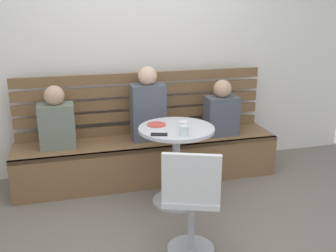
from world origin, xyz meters
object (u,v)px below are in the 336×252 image
Objects in this scene: person_child_middle at (222,111)px; white_chair at (191,199)px; plate_small at (156,125)px; booth_bench at (148,159)px; cafe_table at (176,151)px; cup_ceramic_white at (183,125)px; person_child_left at (56,121)px; person_adult at (148,107)px; cup_glass_short at (184,131)px; phone_on_table at (159,134)px.

white_chair is at bearing -119.96° from person_child_middle.
white_chair is 5.00× the size of plate_small.
booth_bench is 0.66m from cafe_table.
cup_ceramic_white is at bearing 77.37° from white_chair.
person_child_left reaches higher than plate_small.
person_child_middle is at bearing -1.28° from booth_bench.
white_chair is at bearing -87.88° from plate_small.
person_child_middle reaches higher than plate_small.
plate_small reaches higher than booth_bench.
person_adult is 0.82m from cup_glass_short.
plate_small is (-0.02, -0.46, 0.52)m from booth_bench.
person_child_left is (-1.04, 0.59, 0.19)m from cafe_table.
person_child_left reaches higher than booth_bench.
cafe_table is 0.97× the size of person_adult.
cup_glass_short is at bearing -38.08° from person_child_left.
person_child_left is at bearing 178.48° from person_child_middle.
white_chair is at bearing -101.85° from cup_glass_short.
cup_glass_short is (-0.66, -0.77, 0.08)m from person_child_middle.
cafe_table is 1.24× the size of person_child_middle.
cup_ceramic_white reaches higher than phone_on_table.
booth_bench is at bearing 106.41° from cup_ceramic_white.
cafe_table is 1.20× the size of person_child_left.
person_child_middle reaches higher than phone_on_table.
cup_glass_short is (1.04, -0.81, 0.07)m from person_child_left.
white_chair is 1.44m from person_adult.
person_adult is (0.01, 0.03, 0.56)m from booth_bench.
white_chair is at bearing -89.27° from booth_bench.
white_chair is 1.69m from person_child_left.
booth_bench is 0.56m from person_adult.
person_adult reaches higher than cup_ceramic_white.
plate_small is 0.27m from phone_on_table.
cafe_table is at bearing 126.26° from cup_ceramic_white.
cafe_table is 9.25× the size of cup_glass_short.
white_chair is 0.96m from plate_small.
person_child_middle is (0.79, -0.05, -0.08)m from person_adult.
person_child_left reaches higher than cafe_table.
cup_ceramic_white is at bearing -135.22° from person_child_middle.
white_chair reaches higher than booth_bench.
white_chair is at bearing -98.61° from cafe_table.
person_child_middle is at bearing 44.78° from cup_ceramic_white.
person_child_left reaches higher than white_chair.
booth_bench is 1.40m from white_chair.
plate_small reaches higher than cafe_table.
booth_bench is at bearing -1.74° from person_child_left.
person_adult is 1.28× the size of person_child_middle.
booth_bench is at bearing 90.73° from white_chair.
booth_bench is 4.39× the size of person_child_left.
cup_glass_short is at bearing 78.15° from white_chair.
cup_ceramic_white is 0.47× the size of plate_small.
plate_small is (-0.16, 0.11, 0.23)m from cafe_table.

